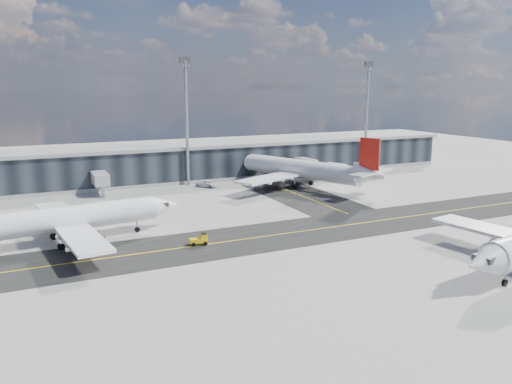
# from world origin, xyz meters

# --- Properties ---
(ground) EXTENTS (300.00, 300.00, 0.00)m
(ground) POSITION_xyz_m (0.00, 0.00, 0.00)
(ground) COLOR gray
(ground) RESTS_ON ground
(taxiway_lanes) EXTENTS (180.00, 63.00, 0.03)m
(taxiway_lanes) POSITION_xyz_m (3.91, 10.74, 0.01)
(taxiway_lanes) COLOR black
(taxiway_lanes) RESTS_ON ground
(terminal_concourse) EXTENTS (152.00, 19.80, 8.80)m
(terminal_concourse) POSITION_xyz_m (0.04, 54.93, 4.09)
(terminal_concourse) COLOR black
(terminal_concourse) RESTS_ON ground
(floodlight_masts) EXTENTS (102.50, 0.70, 28.90)m
(floodlight_masts) POSITION_xyz_m (0.00, 48.00, 15.61)
(floodlight_masts) COLOR gray
(floodlight_masts) RESTS_ON ground
(airliner_af) EXTENTS (36.93, 31.57, 10.93)m
(airliner_af) POSITION_xyz_m (-30.32, 13.13, 3.61)
(airliner_af) COLOR white
(airliner_af) RESTS_ON ground
(airliner_redtail) EXTENTS (34.54, 39.96, 12.36)m
(airliner_redtail) POSITION_xyz_m (22.71, 34.93, 4.08)
(airliner_redtail) COLOR white
(airliner_redtail) RESTS_ON ground
(baggage_tug) EXTENTS (2.77, 1.74, 1.62)m
(baggage_tug) POSITION_xyz_m (-11.83, 4.26, 0.81)
(baggage_tug) COLOR yellow
(baggage_tug) RESTS_ON ground
(service_van) EXTENTS (5.15, 5.79, 1.49)m
(service_van) POSITION_xyz_m (3.26, 44.00, 0.74)
(service_van) COLOR white
(service_van) RESTS_ON ground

